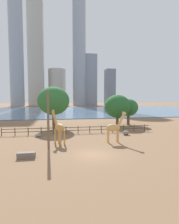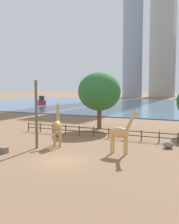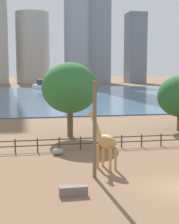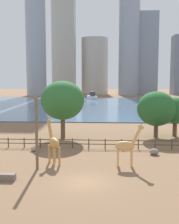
{
  "view_description": "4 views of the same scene",
  "coord_description": "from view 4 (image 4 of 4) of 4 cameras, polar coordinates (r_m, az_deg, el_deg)",
  "views": [
    {
      "loc": [
        -3.67,
        -18.29,
        5.99
      ],
      "look_at": [
        3.46,
        22.28,
        3.03
      ],
      "focal_mm": 28.0,
      "sensor_mm": 36.0,
      "label": 1
    },
    {
      "loc": [
        12.87,
        -20.29,
        6.46
      ],
      "look_at": [
        -2.39,
        10.58,
        3.34
      ],
      "focal_mm": 45.0,
      "sensor_mm": 36.0,
      "label": 2
    },
    {
      "loc": [
        -9.88,
        -20.66,
        8.03
      ],
      "look_at": [
        -0.53,
        28.75,
        1.51
      ],
      "focal_mm": 55.0,
      "sensor_mm": 36.0,
      "label": 3
    },
    {
      "loc": [
        1.64,
        -23.18,
        8.63
      ],
      "look_at": [
        -1.03,
        25.15,
        3.26
      ],
      "focal_mm": 45.0,
      "sensor_mm": 36.0,
      "label": 4
    }
  ],
  "objects": [
    {
      "name": "skyline_tower_short",
      "position": [
        183.65,
        11.39,
        11.4
      ],
      "size": [
        13.13,
        13.78,
        50.46
      ],
      "primitive_type": "cube",
      "color": "gray",
      "rests_on": "ground"
    },
    {
      "name": "tree_left_large",
      "position": [
        45.54,
        17.05,
        0.3
      ],
      "size": [
        4.48,
        4.48,
        6.12
      ],
      "color": "brown",
      "rests_on": "ground"
    },
    {
      "name": "enclosure_fence",
      "position": [
        36.1,
        0.2,
        -6.26
      ],
      "size": [
        26.12,
        0.14,
        1.3
      ],
      "color": "#4C3826",
      "rests_on": "ground"
    },
    {
      "name": "boulder_by_pole",
      "position": [
        34.11,
        13.0,
        -7.86
      ],
      "size": [
        1.12,
        0.98,
        0.73
      ],
      "primitive_type": "ellipsoid",
      "color": "gray",
      "rests_on": "ground"
    },
    {
      "name": "harbor_water",
      "position": [
        100.56,
        2.21,
        1.46
      ],
      "size": [
        180.0,
        86.0,
        0.2
      ],
      "primitive_type": "cube",
      "color": "#476B8C",
      "rests_on": "ground"
    },
    {
      "name": "giraffe_tall",
      "position": [
        29.72,
        -7.32,
        -6.15
      ],
      "size": [
        2.1,
        3.11,
        4.7
      ],
      "rotation": [
        0.0,
        0.0,
        2.08
      ],
      "color": "#C18C47",
      "rests_on": "ground"
    },
    {
      "name": "skyline_block_right",
      "position": [
        174.79,
        -11.0,
        20.43
      ],
      "size": [
        11.58,
        11.58,
        103.06
      ],
      "primitive_type": "cylinder",
      "color": "#939EAD",
      "rests_on": "ground"
    },
    {
      "name": "utility_pole",
      "position": [
        27.75,
        -10.7,
        -4.31
      ],
      "size": [
        0.28,
        0.28,
        7.12
      ],
      "primitive_type": "cylinder",
      "color": "brown",
      "rests_on": "ground"
    },
    {
      "name": "skyline_block_left",
      "position": [
        187.46,
        1.07,
        9.26
      ],
      "size": [
        17.46,
        17.46,
        36.41
      ],
      "primitive_type": "cylinder",
      "color": "#B7B2A8",
      "rests_on": "ground"
    },
    {
      "name": "ground_plane",
      "position": [
        103.56,
        2.24,
        1.55
      ],
      "size": [
        400.0,
        400.0,
        0.0
      ],
      "primitive_type": "plane",
      "color": "brown"
    },
    {
      "name": "skyline_tower_needle",
      "position": [
        190.53,
        -5.27,
        20.37
      ],
      "size": [
        14.19,
        11.51,
        109.86
      ],
      "primitive_type": "cube",
      "color": "#ADA89E",
      "rests_on": "ground"
    },
    {
      "name": "boulder_near_fence",
      "position": [
        35.59,
        -11.08,
        -7.3
      ],
      "size": [
        1.02,
        0.84,
        0.63
      ],
      "primitive_type": "ellipsoid",
      "color": "gray",
      "rests_on": "ground"
    },
    {
      "name": "feeding_trough",
      "position": [
        26.13,
        -16.76,
        -12.53
      ],
      "size": [
        1.8,
        0.6,
        0.6
      ],
      "primitive_type": "cube",
      "color": "#72665B",
      "rests_on": "ground"
    },
    {
      "name": "tree_right_tall",
      "position": [
        42.5,
        -5.48,
        2.35
      ],
      "size": [
        6.52,
        6.52,
        8.66
      ],
      "color": "brown",
      "rests_on": "ground"
    },
    {
      "name": "tree_center_broad",
      "position": [
        43.73,
        13.44,
        0.64
      ],
      "size": [
        5.84,
        5.84,
        7.07
      ],
      "color": "brown",
      "rests_on": "ground"
    },
    {
      "name": "skyline_block_central",
      "position": [
        179.88,
        8.16,
        19.65
      ],
      "size": [
        12.46,
        12.46,
        100.49
      ],
      "primitive_type": "cylinder",
      "color": "#939EAD",
      "rests_on": "ground"
    },
    {
      "name": "boat_sailboat",
      "position": [
        130.03,
        0.5,
        3.15
      ],
      "size": [
        5.22,
        8.53,
        7.23
      ],
      "rotation": [
        0.0,
        0.0,
        1.88
      ],
      "color": "silver",
      "rests_on": "harbor_water"
    },
    {
      "name": "giraffe_companion",
      "position": [
        28.7,
        7.53,
        -6.88
      ],
      "size": [
        2.94,
        0.88,
        4.47
      ],
      "rotation": [
        0.0,
        0.0,
        6.24
      ],
      "color": "tan",
      "rests_on": "ground"
    }
  ]
}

